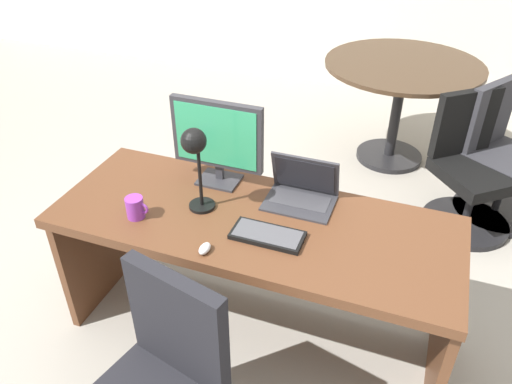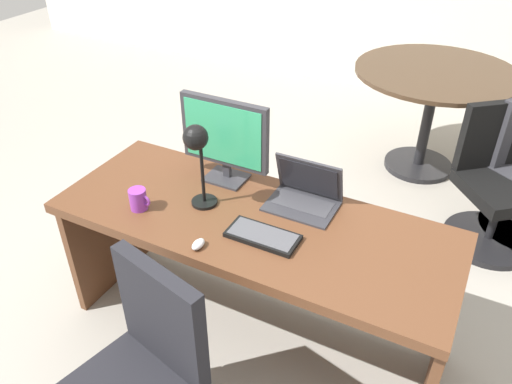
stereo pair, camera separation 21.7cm
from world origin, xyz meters
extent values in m
plane|color=gray|center=(0.00, 1.50, 0.00)|extent=(12.00, 12.00, 0.00)
cube|color=#56331E|center=(0.00, 0.00, 0.71)|extent=(1.82, 0.70, 0.05)
cube|color=#56331E|center=(-0.89, 0.00, 0.34)|extent=(0.04, 0.61, 0.69)
cube|color=#56331E|center=(0.89, 0.00, 0.34)|extent=(0.04, 0.61, 0.69)
cube|color=#56331E|center=(0.00, 0.26, 0.38)|extent=(1.61, 0.02, 0.48)
cube|color=#2D2D33|center=(-0.27, 0.23, 0.74)|extent=(0.20, 0.16, 0.01)
cube|color=#2D2D33|center=(-0.27, 0.24, 0.79)|extent=(0.04, 0.02, 0.08)
cube|color=#2D2D33|center=(-0.27, 0.23, 0.99)|extent=(0.45, 0.04, 0.34)
cube|color=#2D9966|center=(-0.27, 0.21, 0.99)|extent=(0.41, 0.00, 0.30)
cube|color=#2D2D33|center=(0.16, 0.18, 0.74)|extent=(0.32, 0.23, 0.01)
cube|color=#38383D|center=(0.16, 0.20, 0.75)|extent=(0.27, 0.13, 0.00)
cube|color=#2D2D33|center=(0.16, 0.26, 0.85)|extent=(0.32, 0.08, 0.21)
cube|color=black|center=(0.16, 0.25, 0.85)|extent=(0.28, 0.06, 0.18)
cube|color=black|center=(0.10, -0.10, 0.74)|extent=(0.31, 0.14, 0.02)
cube|color=#47474C|center=(0.10, -0.10, 0.76)|extent=(0.28, 0.12, 0.00)
ellipsoid|color=silver|center=(-0.11, -0.28, 0.75)|extent=(0.04, 0.07, 0.03)
cylinder|color=black|center=(-0.25, 0.00, 0.74)|extent=(0.12, 0.12, 0.01)
cylinder|color=black|center=(-0.25, 0.00, 0.90)|extent=(0.02, 0.02, 0.30)
sphere|color=black|center=(-0.25, -0.03, 1.09)|extent=(0.11, 0.11, 0.11)
cylinder|color=purple|center=(-0.49, -0.17, 0.79)|extent=(0.08, 0.08, 0.10)
torus|color=purple|center=(-0.46, -0.17, 0.79)|extent=(0.06, 0.01, 0.06)
cube|color=black|center=(-0.08, -0.59, 0.65)|extent=(0.44, 0.16, 0.48)
cylinder|color=black|center=(0.41, 2.06, 0.02)|extent=(0.52, 0.52, 0.04)
cylinder|color=black|center=(0.41, 2.06, 0.41)|extent=(0.08, 0.08, 0.73)
cylinder|color=#3F2D1E|center=(0.41, 2.06, 0.79)|extent=(1.16, 1.16, 0.03)
cylinder|color=black|center=(1.01, 1.33, 0.02)|extent=(0.56, 0.56, 0.04)
cylinder|color=black|center=(1.01, 1.33, 0.20)|extent=(0.05, 0.05, 0.33)
cube|color=black|center=(1.01, 1.33, 0.41)|extent=(0.65, 0.65, 0.08)
cube|color=black|center=(0.87, 1.50, 0.66)|extent=(0.37, 0.33, 0.43)
cylinder|color=black|center=(1.20, 1.54, 0.02)|extent=(0.56, 0.56, 0.04)
cylinder|color=black|center=(1.20, 1.54, 0.21)|extent=(0.05, 0.05, 0.33)
cube|color=#2D2D33|center=(1.20, 1.54, 0.41)|extent=(0.64, 0.64, 0.08)
cube|color=#2D2D33|center=(1.02, 1.66, 0.67)|extent=(0.29, 0.40, 0.44)
camera|label=1|loc=(0.64, -1.67, 2.09)|focal=35.32mm
camera|label=2|loc=(0.83, -1.58, 2.09)|focal=35.32mm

